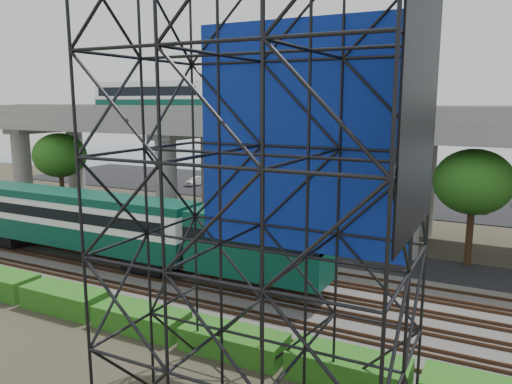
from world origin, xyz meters
The scene contains 13 objects.
ground centered at (0.00, 0.00, 0.00)m, with size 140.00×140.00×0.00m, color #474233.
ballast_bed centered at (0.00, 2.00, 0.10)m, with size 90.00×12.00×0.20m, color slate.
service_road centered at (0.00, 10.50, 0.04)m, with size 90.00×5.00×0.08m, color black.
parking_lot centered at (0.00, 34.00, 0.04)m, with size 90.00×18.00×0.08m, color black.
harbor_water centered at (0.00, 56.00, 0.01)m, with size 140.00×40.00×0.03m, color slate.
rail_tracks centered at (0.00, 2.00, 0.28)m, with size 90.00×9.52×0.16m.
commuter_train centered at (-7.80, 2.00, 2.88)m, with size 29.30×3.06×4.30m.
overpass centered at (-1.01, 16.00, 8.21)m, with size 80.00×12.00×12.40m.
scaffold_tower centered at (9.15, -7.98, 7.47)m, with size 9.36×6.36×15.00m.
hedge_strip centered at (1.01, -4.30, 0.56)m, with size 34.60×1.80×1.20m.
trees centered at (-4.67, 16.17, 5.57)m, with size 40.94×16.94×7.69m.
suv centered at (-18.12, 10.49, 0.83)m, with size 2.50×5.42×1.51m, color black.
parked_cars centered at (-0.53, 33.53, 0.69)m, with size 39.10×9.62×1.31m.
Camera 1 is at (15.78, -21.49, 10.59)m, focal length 35.00 mm.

